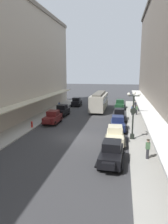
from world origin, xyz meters
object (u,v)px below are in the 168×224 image
fire_hydrant (32,124)px  pedestrian_5 (59,106)px  parked_car_4 (53,117)px  pedestrian_0 (137,110)px  parked_car_6 (111,153)px  pedestrian_2 (132,110)px  parked_car_7 (62,110)px  pedestrian_1 (139,107)px  pedestrian_3 (148,149)px  parked_car_0 (119,115)px  parked_car_3 (77,102)px  parked_car_5 (115,135)px  streetcar (99,101)px  pedestrian_4 (135,105)px  parked_car_2 (120,104)px  parked_car_1 (118,123)px  lamp_post_with_clock (133,113)px

fire_hydrant → pedestrian_5: bearing=90.5°
parked_car_4 → pedestrian_0: parked_car_4 is taller
parked_car_6 → pedestrian_2: size_ratio=2.63×
parked_car_7 → pedestrian_1: 14.20m
pedestrian_3 → parked_car_0: bearing=100.7°
parked_car_3 → parked_car_7: 10.35m
pedestrian_2 → pedestrian_3: 18.20m
parked_car_4 → pedestrian_3: size_ratio=2.56×
parked_car_4 → parked_car_6: (9.05, -11.88, 0.00)m
pedestrian_1 → fire_hydrant: bearing=-135.8°
parked_car_4 → pedestrian_2: (11.42, 7.54, 0.05)m
parked_car_5 → pedestrian_5: parked_car_5 is taller
parked_car_4 → pedestrian_1: (12.75, 11.14, 0.05)m
pedestrian_1 → parked_car_5: bearing=-101.3°
streetcar → pedestrian_4: 7.05m
pedestrian_4 → parked_car_5: bearing=-98.9°
fire_hydrant → pedestrian_0: size_ratio=0.49×
parked_car_2 → pedestrian_3: (2.70, -24.50, 0.07)m
pedestrian_1 → parked_car_0: bearing=-113.7°
streetcar → pedestrian_0: bearing=-26.2°
parked_car_6 → pedestrian_1: (3.70, 23.01, 0.05)m
parked_car_0 → parked_car_4: 9.94m
parked_car_3 → fire_hydrant: 18.85m
pedestrian_2 → parked_car_1: bearing=-102.7°
pedestrian_5 → parked_car_7: bearing=-67.7°
parked_car_2 → parked_car_6: same height
parked_car_1 → pedestrian_5: size_ratio=2.63×
parked_car_2 → lamp_post_with_clock: lamp_post_with_clock is taller
parked_car_2 → pedestrian_4: parked_car_2 is taller
parked_car_4 → parked_car_1: bearing=-12.4°
parked_car_7 → pedestrian_5: (-1.70, 4.15, 0.05)m
fire_hydrant → pedestrian_0: 17.78m
parked_car_5 → pedestrian_2: parked_car_5 is taller
pedestrian_1 → pedestrian_3: 21.80m
pedestrian_4 → parked_car_6: bearing=-97.3°
parked_car_1 → parked_car_2: size_ratio=1.00×
parked_car_0 → parked_car_1: bearing=-90.9°
pedestrian_5 → parked_car_5: bearing=-56.2°
parked_car_5 → pedestrian_4: (3.09, 19.82, 0.07)m
parked_car_6 → pedestrian_5: parked_car_6 is taller
streetcar → pedestrian_4: (6.81, 1.55, -0.89)m
parked_car_1 → pedestrian_2: 9.82m
parked_car_1 → parked_car_5: size_ratio=1.00×
lamp_post_with_clock → parked_car_0: bearing=100.2°
parked_car_3 → pedestrian_5: size_ratio=2.63×
parked_car_5 → pedestrian_2: 14.73m
parked_car_4 → pedestrian_1: parked_car_4 is taller
parked_car_5 → pedestrian_0: 15.25m
pedestrian_0 → pedestrian_2: bearing=-153.0°
pedestrian_5 → parked_car_6: bearing=-62.8°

